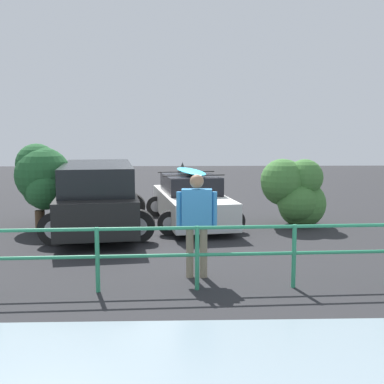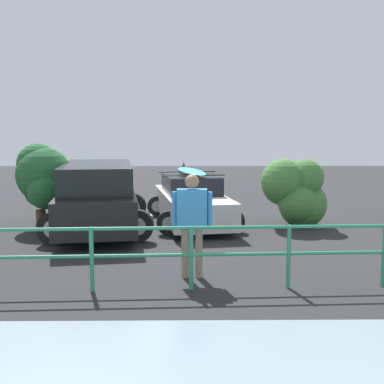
{
  "view_description": "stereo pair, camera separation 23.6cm",
  "coord_description": "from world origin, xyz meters",
  "px_view_note": "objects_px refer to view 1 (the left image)",
  "views": [
    {
      "loc": [
        -0.33,
        12.85,
        2.53
      ],
      "look_at": [
        -0.71,
        0.44,
        0.95
      ],
      "focal_mm": 45.0,
      "sensor_mm": 36.0,
      "label": 1
    },
    {
      "loc": [
        -0.57,
        12.86,
        2.53
      ],
      "look_at": [
        -0.71,
        0.44,
        0.95
      ],
      "focal_mm": 45.0,
      "sensor_mm": 36.0,
      "label": 2
    }
  ],
  "objects_px": {
    "sedan_car": "(191,200)",
    "bush_near_right": "(42,176)",
    "bush_near_left": "(293,189)",
    "person_bystander": "(197,216)",
    "suv_car": "(98,196)"
  },
  "relations": [
    {
      "from": "sedan_car",
      "to": "bush_near_right",
      "type": "relative_size",
      "value": 2.08
    },
    {
      "from": "bush_near_left",
      "to": "sedan_car",
      "type": "bearing_deg",
      "value": -8.49
    },
    {
      "from": "person_bystander",
      "to": "bush_near_left",
      "type": "xyz_separation_m",
      "value": [
        -2.76,
        -4.53,
        -0.09
      ]
    },
    {
      "from": "person_bystander",
      "to": "bush_near_right",
      "type": "relative_size",
      "value": 0.81
    },
    {
      "from": "bush_near_left",
      "to": "bush_near_right",
      "type": "bearing_deg",
      "value": 1.31
    },
    {
      "from": "sedan_car",
      "to": "bush_near_right",
      "type": "distance_m",
      "value": 3.99
    },
    {
      "from": "bush_near_left",
      "to": "bush_near_right",
      "type": "xyz_separation_m",
      "value": [
        6.59,
        0.15,
        0.39
      ]
    },
    {
      "from": "bush_near_right",
      "to": "person_bystander",
      "type": "bearing_deg",
      "value": 131.16
    },
    {
      "from": "suv_car",
      "to": "bush_near_left",
      "type": "xyz_separation_m",
      "value": [
        -5.1,
        -0.53,
        0.1
      ]
    },
    {
      "from": "person_bystander",
      "to": "bush_near_left",
      "type": "bearing_deg",
      "value": -121.3
    },
    {
      "from": "person_bystander",
      "to": "bush_near_right",
      "type": "bearing_deg",
      "value": -48.84
    },
    {
      "from": "suv_car",
      "to": "bush_near_right",
      "type": "xyz_separation_m",
      "value": [
        1.49,
        -0.38,
        0.49
      ]
    },
    {
      "from": "sedan_car",
      "to": "suv_car",
      "type": "relative_size",
      "value": 0.9
    },
    {
      "from": "sedan_car",
      "to": "suv_car",
      "type": "distance_m",
      "value": 2.58
    },
    {
      "from": "sedan_car",
      "to": "person_bystander",
      "type": "height_order",
      "value": "person_bystander"
    }
  ]
}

